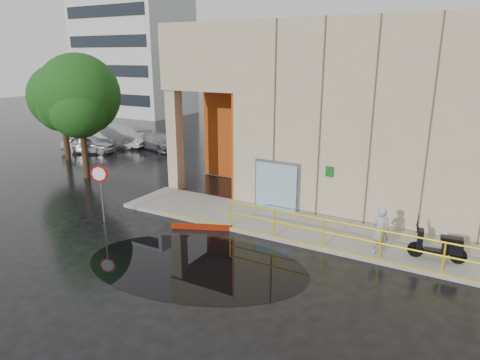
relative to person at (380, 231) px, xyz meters
The scene contains 15 objects.
ground 6.27m from the person, 145.20° to the right, with size 120.00×120.00×0.00m, color black.
sidewalk 1.71m from the person, 138.50° to the left, with size 20.00×3.00×0.15m, color gray.
building 8.12m from the person, 89.91° to the left, with size 20.00×10.17×8.00m.
guardrail 0.97m from the person, 155.23° to the right, with size 9.56×0.06×1.03m.
distant_building 41.65m from the person, 143.55° to the left, with size 12.00×8.08×15.00m.
person is the anchor object (origin of this frame).
scooter 1.84m from the person, 14.28° to the left, with size 1.82×0.77×1.38m.
stop_sign 10.84m from the person, 168.31° to the right, with size 0.66×0.35×2.39m.
red_curb 6.71m from the person, behind, with size 2.40×0.18×0.18m, color maroon.
puddle 6.21m from the person, 145.26° to the right, with size 7.40×4.56×0.01m, color black.
car_a 22.29m from the person, 162.74° to the left, with size 1.51×3.76×1.28m, color silver.
car_b 22.99m from the person, 156.52° to the left, with size 1.70×4.87×1.61m, color silver.
car_c 20.34m from the person, 150.97° to the left, with size 1.65×4.06×1.18m, color #A0A1A7.
tree_near 16.69m from the person, behind, with size 4.35×4.35×6.74m.
tree_far 21.44m from the person, 168.08° to the left, with size 4.11×4.11×6.12m.
Camera 1 is at (7.51, -10.22, 6.59)m, focal length 32.00 mm.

